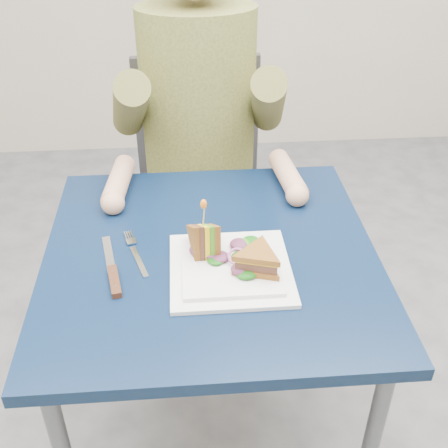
{
  "coord_description": "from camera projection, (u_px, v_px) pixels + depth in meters",
  "views": [
    {
      "loc": [
        -0.05,
        -1.01,
        1.5
      ],
      "look_at": [
        0.03,
        -0.02,
        0.82
      ],
      "focal_mm": 45.0,
      "sensor_mm": 36.0,
      "label": 1
    }
  ],
  "objects": [
    {
      "name": "diner",
      "position": [
        198.0,
        85.0,
        1.63
      ],
      "size": [
        0.54,
        0.59,
        0.74
      ],
      "color": "brown",
      "rests_on": "chair"
    },
    {
      "name": "onion_ring",
      "position": [
        237.0,
        256.0,
        1.2
      ],
      "size": [
        0.04,
        0.04,
        0.02
      ],
      "primitive_type": "torus",
      "rotation": [
        0.44,
        0.0,
        0.0
      ],
      "color": "#9E4C7A",
      "rests_on": "plate"
    },
    {
      "name": "knife",
      "position": [
        113.0,
        276.0,
        1.19
      ],
      "size": [
        0.06,
        0.22,
        0.02
      ],
      "color": "silver",
      "rests_on": "table"
    },
    {
      "name": "fork",
      "position": [
        136.0,
        254.0,
        1.26
      ],
      "size": [
        0.07,
        0.18,
        0.01
      ],
      "color": "silver",
      "rests_on": "table"
    },
    {
      "name": "plate",
      "position": [
        230.0,
        268.0,
        1.21
      ],
      "size": [
        0.26,
        0.26,
        0.02
      ],
      "color": "white",
      "rests_on": "table"
    },
    {
      "name": "lettuce_spill",
      "position": [
        232.0,
        257.0,
        1.21
      ],
      "size": [
        0.15,
        0.13,
        0.02
      ],
      "primitive_type": null,
      "color": "#337A14",
      "rests_on": "plate"
    },
    {
      "name": "table",
      "position": [
        211.0,
        278.0,
        1.32
      ],
      "size": [
        0.75,
        0.75,
        0.73
      ],
      "color": "black",
      "rests_on": "ground"
    },
    {
      "name": "toothpick",
      "position": [
        204.0,
        215.0,
        1.18
      ],
      "size": [
        0.01,
        0.01,
        0.06
      ],
      "primitive_type": "cylinder",
      "rotation": [
        0.14,
        0.07,
        0.0
      ],
      "color": "tan",
      "rests_on": "sandwich_upright"
    },
    {
      "name": "ground",
      "position": [
        214.0,
        444.0,
        1.69
      ],
      "size": [
        4.0,
        4.0,
        0.0
      ],
      "primitive_type": "plane",
      "color": "#58585B",
      "rests_on": "ground"
    },
    {
      "name": "sandwich_upright",
      "position": [
        204.0,
        240.0,
        1.22
      ],
      "size": [
        0.08,
        0.12,
        0.12
      ],
      "color": "brown",
      "rests_on": "plate"
    },
    {
      "name": "toothpick_frill",
      "position": [
        204.0,
        204.0,
        1.16
      ],
      "size": [
        0.01,
        0.01,
        0.02
      ],
      "primitive_type": "ellipsoid",
      "color": "orange",
      "rests_on": "sandwich_upright"
    },
    {
      "name": "chair",
      "position": [
        200.0,
        178.0,
        1.93
      ],
      "size": [
        0.42,
        0.4,
        0.93
      ],
      "color": "#47474C",
      "rests_on": "ground"
    },
    {
      "name": "sandwich_flat",
      "position": [
        258.0,
        261.0,
        1.17
      ],
      "size": [
        0.14,
        0.14,
        0.05
      ],
      "color": "brown",
      "rests_on": "plate"
    }
  ]
}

